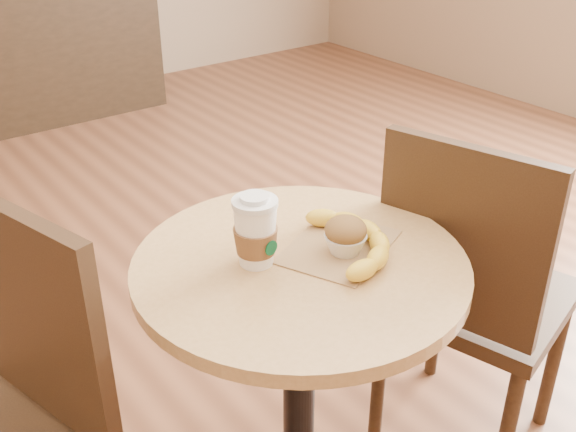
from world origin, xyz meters
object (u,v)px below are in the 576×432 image
(chair_right, at_px, (472,292))
(coffee_cup, at_px, (256,233))
(banana, at_px, (349,239))
(muffin, at_px, (345,235))
(cafe_table, at_px, (299,353))

(chair_right, distance_m, coffee_cup, 0.64)
(banana, bearing_deg, muffin, -128.98)
(cafe_table, xyz_separation_m, banana, (0.10, -0.02, 0.26))
(coffee_cup, distance_m, muffin, 0.18)
(banana, bearing_deg, chair_right, 18.11)
(muffin, bearing_deg, cafe_table, 159.05)
(cafe_table, relative_size, muffin, 8.76)
(chair_right, height_order, banana, chair_right)
(muffin, bearing_deg, coffee_cup, 154.57)
(coffee_cup, bearing_deg, chair_right, -19.97)
(muffin, height_order, banana, muffin)
(chair_right, distance_m, banana, 0.46)
(coffee_cup, xyz_separation_m, banana, (0.18, -0.07, -0.04))
(cafe_table, distance_m, coffee_cup, 0.31)
(cafe_table, distance_m, chair_right, 0.48)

